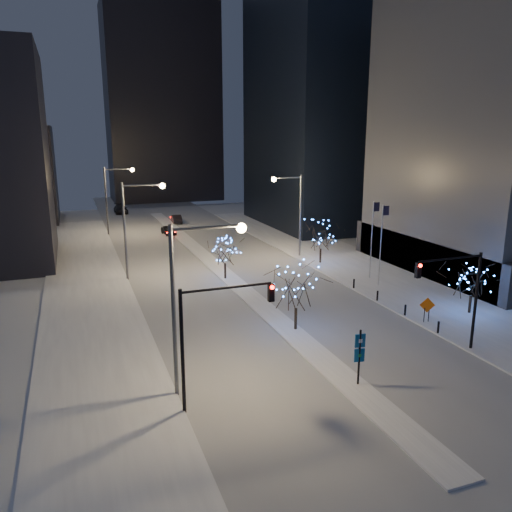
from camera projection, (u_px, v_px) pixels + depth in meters
name	position (u px, v px, depth m)	size (l,w,h in m)	color
ground	(346.00, 381.00, 30.37)	(160.00, 160.00, 0.00)	silver
road	(202.00, 255.00, 62.23)	(20.00, 130.00, 0.02)	#ABAFBA
median	(213.00, 264.00, 57.66)	(2.00, 80.00, 0.15)	white
east_sidewalk	(373.00, 273.00, 53.64)	(10.00, 90.00, 0.15)	white
west_sidewalk	(90.00, 305.00, 43.82)	(8.00, 90.00, 0.15)	white
horizon_block	(162.00, 105.00, 111.17)	(24.00, 14.00, 42.00)	black
street_lamp_w_near	(192.00, 286.00, 27.62)	(4.40, 0.56, 10.00)	#595E66
street_lamp_w_mid	(135.00, 217.00, 50.38)	(4.40, 0.56, 10.00)	#595E66
street_lamp_w_far	(113.00, 191.00, 73.14)	(4.40, 0.56, 10.00)	#595E66
street_lamp_east	(294.00, 205.00, 59.56)	(3.90, 0.56, 10.00)	#595E66
traffic_signal_west	(211.00, 326.00, 26.38)	(5.26, 0.43, 7.00)	black
traffic_signal_east	(459.00, 287.00, 33.17)	(5.26, 0.43, 7.00)	black
flagpoles	(377.00, 236.00, 49.46)	(1.35, 2.60, 8.00)	silver
bollards	(391.00, 303.00, 42.78)	(0.16, 12.16, 0.90)	black
car_near	(169.00, 230.00, 74.67)	(1.56, 3.87, 1.32)	black
car_mid	(176.00, 219.00, 84.46)	(1.50, 4.29, 1.41)	black
car_far	(121.00, 209.00, 94.78)	(2.28, 5.62, 1.63)	black
holiday_tree_median_near	(296.00, 288.00, 37.41)	(5.42, 5.42, 5.22)	black
holiday_tree_median_far	(225.00, 251.00, 50.95)	(3.64, 3.64, 4.44)	black
holiday_tree_plaza_near	(473.00, 279.00, 41.02)	(4.96, 4.96, 4.65)	black
holiday_tree_plaza_far	(321.00, 236.00, 57.23)	(4.88, 4.88, 4.95)	black
wayfinding_sign	(360.00, 352.00, 29.29)	(0.64, 0.17, 3.59)	black
construction_sign	(427.00, 307.00, 39.33)	(1.15, 0.51, 2.02)	black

